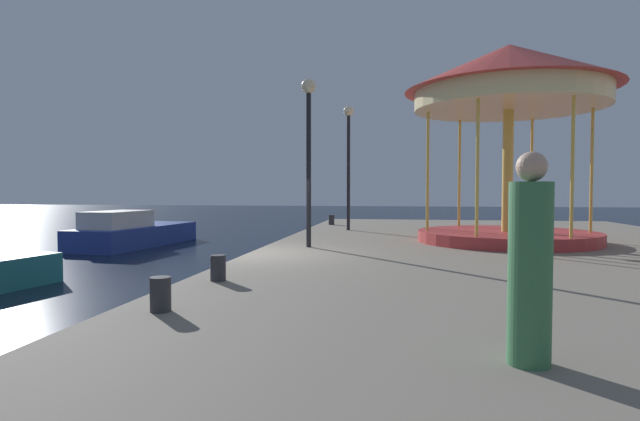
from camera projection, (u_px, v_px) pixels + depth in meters
name	position (u px, v px, depth m)	size (l,w,h in m)	color
ground_plane	(249.00, 288.00, 11.36)	(120.00, 120.00, 0.00)	black
quay_dock	(545.00, 278.00, 10.36)	(12.62, 27.43, 0.80)	gray
motorboat_blue	(132.00, 232.00, 19.95)	(2.66, 6.13, 1.43)	navy
carousel	(509.00, 96.00, 13.49)	(5.52, 5.52, 5.29)	#B23333
lamp_post_mid_promenade	(309.00, 132.00, 12.39)	(0.36, 0.36, 4.13)	black
lamp_post_far_end	(348.00, 146.00, 17.73)	(0.36, 0.36, 4.36)	black
bollard_center	(331.00, 220.00, 20.62)	(0.24, 0.24, 0.40)	#2D2D33
bollard_north	(218.00, 268.00, 7.83)	(0.24, 0.24, 0.40)	#2D2D33
bollard_south	(161.00, 294.00, 5.84)	(0.24, 0.24, 0.40)	#2D2D33
person_far_corner	(530.00, 266.00, 4.04)	(0.34, 0.34, 1.71)	#387247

